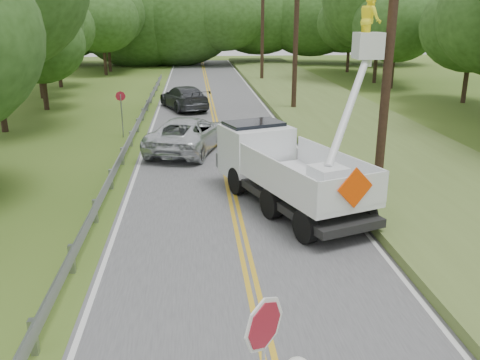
{
  "coord_description": "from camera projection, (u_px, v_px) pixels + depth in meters",
  "views": [
    {
      "loc": [
        -1.17,
        -6.85,
        5.72
      ],
      "look_at": [
        0.0,
        6.0,
        1.5
      ],
      "focal_mm": 37.76,
      "sensor_mm": 36.0,
      "label": 1
    }
  ],
  "objects": [
    {
      "name": "treeline_right",
      "position": [
        471.0,
        4.0,
        30.66
      ],
      "size": [
        12.51,
        52.97,
        12.11
      ],
      "color": "#332319",
      "rests_on": "ground"
    },
    {
      "name": "treeline_left",
      "position": [
        38.0,
        16.0,
        31.12
      ],
      "size": [
        10.33,
        53.36,
        11.6
      ],
      "color": "#332319",
      "rests_on": "ground"
    },
    {
      "name": "bucket_truck",
      "position": [
        284.0,
        154.0,
        16.14
      ],
      "size": [
        5.1,
        6.79,
        6.4
      ],
      "color": "black",
      "rests_on": "road"
    },
    {
      "name": "guardrail",
      "position": [
        130.0,
        140.0,
        21.95
      ],
      "size": [
        0.18,
        48.0,
        0.77
      ],
      "color": "gray",
      "rests_on": "ground"
    },
    {
      "name": "road",
      "position": [
        223.0,
        155.0,
        21.61
      ],
      "size": [
        7.2,
        96.0,
        0.03
      ],
      "color": "#4E4E50",
      "rests_on": "ground"
    },
    {
      "name": "treeline_horizon",
      "position": [
        186.0,
        17.0,
        59.71
      ],
      "size": [
        57.1,
        13.82,
        11.83
      ],
      "color": "#244315",
      "rests_on": "ground"
    },
    {
      "name": "stop_sign_permanent",
      "position": [
        121.0,
        108.0,
        24.38
      ],
      "size": [
        0.48,
        0.13,
        2.27
      ],
      "color": "gray",
      "rests_on": "ground"
    },
    {
      "name": "tall_grass_verge",
      "position": [
        384.0,
        148.0,
        22.18
      ],
      "size": [
        7.0,
        96.0,
        0.3
      ],
      "primitive_type": "cube",
      "color": "#576930",
      "rests_on": "ground"
    },
    {
      "name": "utility_poles",
      "position": [
        326.0,
        26.0,
        23.26
      ],
      "size": [
        1.6,
        43.3,
        10.0
      ],
      "color": "black",
      "rests_on": "ground"
    },
    {
      "name": "suv_silver",
      "position": [
        188.0,
        134.0,
        22.1
      ],
      "size": [
        4.04,
        5.93,
        1.51
      ],
      "primitive_type": "imported",
      "rotation": [
        0.0,
        0.0,
        2.83
      ],
      "color": "silver",
      "rests_on": "road"
    },
    {
      "name": "suv_darkgrey",
      "position": [
        184.0,
        98.0,
        32.03
      ],
      "size": [
        3.59,
        5.43,
        1.46
      ],
      "primitive_type": "imported",
      "rotation": [
        0.0,
        0.0,
        3.48
      ],
      "color": "#3B3D42",
      "rests_on": "road"
    }
  ]
}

